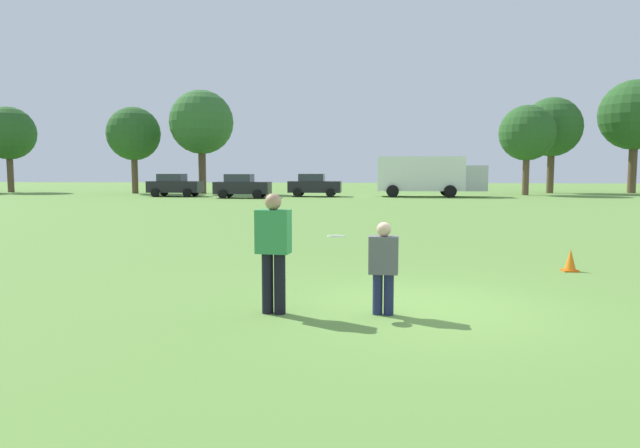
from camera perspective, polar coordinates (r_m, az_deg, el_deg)
name	(u,v)px	position (r m, az deg, el deg)	size (l,w,h in m)	color
ground_plane	(421,307)	(9.38, 9.93, -8.05)	(169.37, 169.37, 0.00)	#608C3D
player_thrower	(273,246)	(8.65, -4.64, -2.21)	(0.53, 0.35, 1.82)	black
player_defender	(383,264)	(8.64, 6.30, -3.91)	(0.45, 0.28, 1.40)	#1E234C
frisbee	(336,236)	(8.63, 1.60, -1.20)	(0.27, 0.27, 0.05)	white
traffic_cone	(570,261)	(13.44, 23.55, -3.34)	(0.32, 0.32, 0.48)	#D8590C
parked_car_near_left	(175,185)	(47.81, -14.21, 3.77)	(4.20, 2.23, 1.82)	black
parked_car_mid_left	(242,186)	(44.28, -7.75, 3.76)	(4.20, 2.23, 1.82)	black
parked_car_center	(314,185)	(46.22, -0.58, 3.88)	(4.20, 2.23, 1.82)	black
box_truck	(428,175)	(46.78, 10.67, 4.82)	(8.51, 3.03, 3.18)	white
tree_west_maple	(8,133)	(62.31, -28.48, 7.88)	(4.96, 4.96, 8.07)	brown
tree_center_elm	(134,134)	(55.04, -17.98, 8.47)	(4.78, 4.78, 7.77)	brown
tree_east_birch	(201,123)	(52.93, -11.67, 9.81)	(5.65, 5.65, 9.19)	brown
tree_east_oak	(527,133)	(51.98, 19.83, 8.46)	(4.66, 4.66, 7.57)	brown
tree_far_east_pine	(552,127)	(57.16, 22.00, 8.86)	(5.35, 5.35, 8.70)	brown
tree_far_west_pine	(635,115)	(60.23, 28.74, 9.42)	(6.31, 6.31, 10.26)	brown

